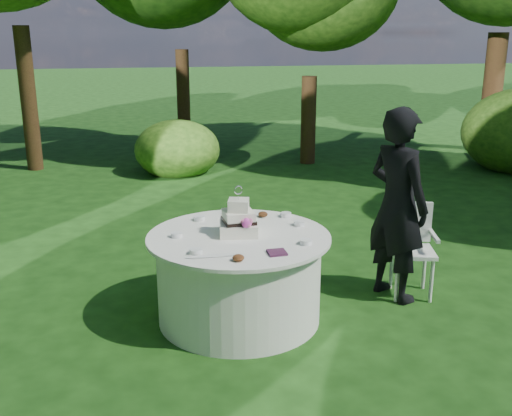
# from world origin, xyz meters

# --- Properties ---
(ground) EXTENTS (80.00, 80.00, 0.00)m
(ground) POSITION_xyz_m (0.00, 0.00, 0.00)
(ground) COLOR #13330E
(ground) RESTS_ON ground
(napkins) EXTENTS (0.14, 0.14, 0.02)m
(napkins) POSITION_xyz_m (0.20, -0.50, 0.78)
(napkins) COLOR #481F3D
(napkins) RESTS_ON table
(feather_plume) EXTENTS (0.48, 0.07, 0.01)m
(feather_plume) POSITION_xyz_m (-0.27, -0.45, 0.78)
(feather_plume) COLOR silver
(feather_plume) RESTS_ON table
(guest) EXTENTS (0.64, 0.77, 1.80)m
(guest) POSITION_xyz_m (1.51, 0.14, 0.90)
(guest) COLOR black
(guest) RESTS_ON ground
(table) EXTENTS (1.56, 1.56, 0.77)m
(table) POSITION_xyz_m (0.00, 0.00, 0.39)
(table) COLOR silver
(table) RESTS_ON ground
(cake) EXTENTS (0.37, 0.37, 0.43)m
(cake) POSITION_xyz_m (0.01, 0.03, 0.88)
(cake) COLOR white
(cake) RESTS_ON table
(chair) EXTENTS (0.48, 0.48, 0.87)m
(chair) POSITION_xyz_m (1.71, 0.18, 0.51)
(chair) COLOR white
(chair) RESTS_ON ground
(votives) EXTENTS (1.19, 0.95, 0.04)m
(votives) POSITION_xyz_m (0.07, 0.07, 0.79)
(votives) COLOR white
(votives) RESTS_ON table
(petal_cups) EXTENTS (0.53, 1.14, 0.05)m
(petal_cups) POSITION_xyz_m (0.10, -0.06, 0.79)
(petal_cups) COLOR #562D16
(petal_cups) RESTS_ON table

